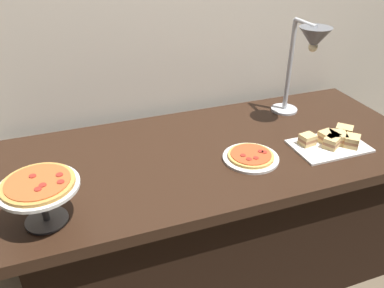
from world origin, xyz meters
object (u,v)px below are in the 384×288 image
at_px(heat_lamp, 309,48).
at_px(pizza_plate_center, 39,189).
at_px(pizza_plate_front, 251,157).
at_px(sauce_cup_near, 69,175).
at_px(sandwich_platter, 333,141).

height_order(heat_lamp, pizza_plate_center, heat_lamp).
relative_size(pizza_plate_front, sauce_cup_near, 3.90).
bearing_deg(heat_lamp, pizza_plate_center, -163.81).
bearing_deg(sauce_cup_near, pizza_plate_center, -112.29).
bearing_deg(pizza_plate_center, sandwich_platter, 4.28).
distance_m(heat_lamp, sauce_cup_near, 1.22).
height_order(heat_lamp, pizza_plate_front, heat_lamp).
xyz_separation_m(pizza_plate_center, sandwich_platter, (1.26, 0.09, -0.11)).
distance_m(pizza_plate_front, pizza_plate_center, 0.87).
xyz_separation_m(heat_lamp, pizza_plate_center, (-1.25, -0.36, -0.24)).
height_order(pizza_plate_center, sauce_cup_near, pizza_plate_center).
bearing_deg(pizza_plate_center, heat_lamp, 16.19).
bearing_deg(heat_lamp, sauce_cup_near, -173.50).
distance_m(sandwich_platter, sauce_cup_near, 1.17).
height_order(heat_lamp, sauce_cup_near, heat_lamp).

